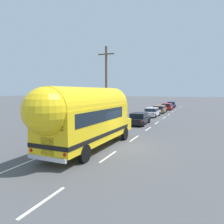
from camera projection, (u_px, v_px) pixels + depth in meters
name	position (u px, v px, depth m)	size (l,w,h in m)	color
ground_plane	(122.00, 147.00, 15.10)	(300.00, 300.00, 0.00)	#4C4C4F
lane_markings	(137.00, 121.00, 28.06)	(3.81, 80.00, 0.01)	silver
utility_pole	(106.00, 86.00, 22.70)	(1.80, 0.24, 8.50)	brown
painted_bus	(86.00, 116.00, 13.95)	(2.80, 10.65, 4.12)	yellow
car_lead	(139.00, 118.00, 25.33)	(1.99, 4.72, 1.37)	black
car_second	(152.00, 112.00, 33.21)	(1.95, 4.74, 1.37)	silver
car_third	(160.00, 109.00, 38.69)	(1.97, 4.42, 1.37)	olive
car_fourth	(167.00, 106.00, 45.29)	(2.06, 4.55, 1.37)	#A5191E
car_fifth	(171.00, 104.00, 52.43)	(2.07, 4.38, 1.37)	navy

